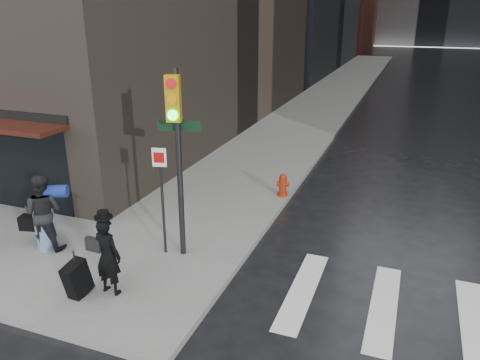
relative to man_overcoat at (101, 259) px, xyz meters
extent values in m
plane|color=black|center=(0.09, 0.69, -0.89)|extent=(140.00, 140.00, 0.00)
cube|color=slate|center=(0.09, 27.69, -0.81)|extent=(4.00, 50.00, 0.15)
cube|color=silver|center=(3.59, 1.69, -0.88)|extent=(0.50, 3.00, 0.01)
cube|color=silver|center=(5.19, 1.69, -0.88)|extent=(0.50, 3.00, 0.01)
cube|color=silver|center=(6.79, 1.69, -0.88)|extent=(0.50, 3.00, 0.01)
imported|color=black|center=(0.11, 0.07, 0.06)|extent=(0.61, 0.43, 1.60)
cylinder|color=black|center=(0.11, 0.07, 0.88)|extent=(0.34, 0.34, 0.04)
cylinder|color=black|center=(0.11, 0.07, 0.94)|extent=(0.21, 0.21, 0.13)
cube|color=black|center=(-0.16, 0.03, 0.27)|extent=(0.35, 0.13, 0.28)
cube|color=black|center=(-0.40, -0.27, -0.37)|extent=(0.31, 0.64, 0.81)
cylinder|color=black|center=(-0.40, -0.27, 0.06)|extent=(0.03, 0.03, 0.37)
imported|color=black|center=(-2.35, 1.07, 0.17)|extent=(1.02, 0.88, 1.81)
cube|color=black|center=(-2.81, 1.14, -0.20)|extent=(0.60, 0.41, 0.34)
cylinder|color=navy|center=(-2.09, 1.26, 0.65)|extent=(0.61, 0.49, 0.29)
cylinder|color=black|center=(0.72, 1.97, 1.34)|extent=(0.12, 0.12, 4.16)
cube|color=#C18F0C|center=(0.78, 1.74, 2.85)|extent=(0.33, 0.25, 0.94)
cylinder|color=red|center=(0.80, 1.64, 3.16)|extent=(0.21, 0.10, 0.21)
cylinder|color=orange|center=(0.80, 1.64, 2.85)|extent=(0.21, 0.10, 0.21)
cylinder|color=#19E533|center=(0.80, 1.64, 2.54)|extent=(0.21, 0.10, 0.21)
cylinder|color=black|center=(0.32, 1.87, 0.51)|extent=(0.06, 0.06, 2.50)
cube|color=white|center=(0.32, 1.84, 1.55)|extent=(0.31, 0.09, 0.42)
cube|color=black|center=(0.72, 2.05, 2.23)|extent=(0.92, 0.25, 0.23)
cylinder|color=#941F09|center=(1.89, 6.15, -0.69)|extent=(0.30, 0.30, 0.09)
cylinder|color=#941F09|center=(1.89, 6.15, -0.46)|extent=(0.23, 0.23, 0.57)
sphere|color=#941F09|center=(1.89, 6.15, -0.15)|extent=(0.21, 0.21, 0.21)
cylinder|color=#941F09|center=(1.89, 6.15, -0.36)|extent=(0.40, 0.19, 0.13)
camera|label=1|loc=(5.29, -6.44, 4.52)|focal=35.00mm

